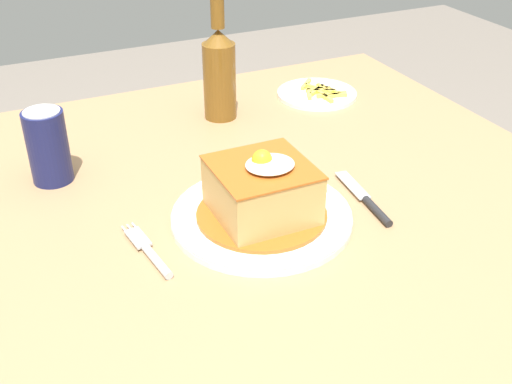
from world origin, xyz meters
TOP-DOWN VIEW (x-y plane):
  - dining_table at (0.00, 0.00)m, footprint 1.20×1.07m
  - main_plate at (0.04, -0.05)m, footprint 0.27×0.27m
  - sandwich_meal at (0.04, -0.05)m, footprint 0.20×0.20m
  - fork at (-0.14, -0.06)m, footprint 0.03×0.14m
  - knife at (0.21, -0.08)m, footprint 0.03×0.17m
  - soda_can at (-0.22, 0.21)m, footprint 0.07×0.07m
  - beer_bottle_amber_far at (0.13, 0.33)m, footprint 0.06×0.06m
  - side_plate_fries at (0.35, 0.34)m, footprint 0.17×0.17m

SIDE VIEW (x-z plane):
  - dining_table at x=0.00m, z-range 0.27..0.99m
  - side_plate_fries at x=0.35m, z-range 0.72..0.74m
  - fork at x=-0.14m, z-range 0.72..0.73m
  - knife at x=0.21m, z-range 0.72..0.73m
  - main_plate at x=0.04m, z-range 0.72..0.74m
  - sandwich_meal at x=0.04m, z-range 0.72..0.83m
  - soda_can at x=-0.22m, z-range 0.72..0.85m
  - beer_bottle_amber_far at x=0.13m, z-range 0.69..0.95m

